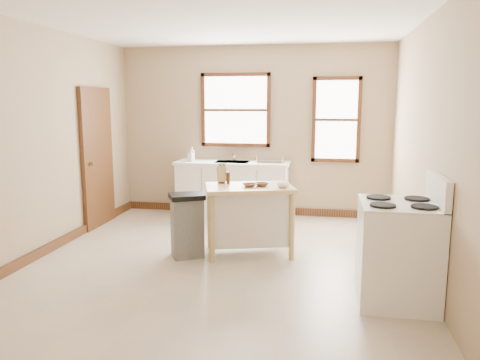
{
  "coord_description": "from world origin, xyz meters",
  "views": [
    {
      "loc": [
        1.18,
        -5.24,
        1.89
      ],
      "look_at": [
        0.15,
        0.4,
        0.92
      ],
      "focal_mm": 35.0,
      "sensor_mm": 36.0,
      "label": 1
    }
  ],
  "objects_px": {
    "kitchen_island": "(249,220)",
    "knife_block": "(222,175)",
    "soap_bottle_a": "(192,154)",
    "pepper_grinder": "(228,178)",
    "bowl_a": "(249,185)",
    "bowl_c": "(283,186)",
    "gas_stove": "(398,239)",
    "soap_bottle_b": "(191,155)",
    "trash_bin": "(187,225)",
    "dish_rack": "(271,160)",
    "bowl_b": "(262,184)"
  },
  "relations": [
    {
      "from": "kitchen_island",
      "to": "knife_block",
      "type": "relative_size",
      "value": 5.29
    },
    {
      "from": "soap_bottle_a",
      "to": "kitchen_island",
      "type": "xyz_separation_m",
      "value": [
        1.26,
        -1.85,
        -0.6
      ]
    },
    {
      "from": "pepper_grinder",
      "to": "bowl_a",
      "type": "bearing_deg",
      "value": -29.73
    },
    {
      "from": "bowl_a",
      "to": "bowl_c",
      "type": "xyz_separation_m",
      "value": [
        0.41,
        0.02,
        0.0
      ]
    },
    {
      "from": "pepper_grinder",
      "to": "gas_stove",
      "type": "distance_m",
      "value": 2.29
    },
    {
      "from": "kitchen_island",
      "to": "bowl_a",
      "type": "distance_m",
      "value": 0.46
    },
    {
      "from": "soap_bottle_b",
      "to": "trash_bin",
      "type": "xyz_separation_m",
      "value": [
        0.53,
        -2.03,
        -0.62
      ]
    },
    {
      "from": "soap_bottle_a",
      "to": "pepper_grinder",
      "type": "xyz_separation_m",
      "value": [
        0.97,
        -1.74,
        -0.1
      ]
    },
    {
      "from": "bowl_a",
      "to": "trash_bin",
      "type": "distance_m",
      "value": 0.91
    },
    {
      "from": "soap_bottle_a",
      "to": "bowl_c",
      "type": "relative_size",
      "value": 1.54
    },
    {
      "from": "soap_bottle_b",
      "to": "bowl_a",
      "type": "xyz_separation_m",
      "value": [
        1.27,
        -1.85,
        -0.13
      ]
    },
    {
      "from": "dish_rack",
      "to": "pepper_grinder",
      "type": "relative_size",
      "value": 2.89
    },
    {
      "from": "pepper_grinder",
      "to": "gas_stove",
      "type": "relative_size",
      "value": 0.12
    },
    {
      "from": "dish_rack",
      "to": "bowl_a",
      "type": "height_order",
      "value": "dish_rack"
    },
    {
      "from": "kitchen_island",
      "to": "bowl_a",
      "type": "xyz_separation_m",
      "value": [
        0.01,
        -0.06,
        0.45
      ]
    },
    {
      "from": "kitchen_island",
      "to": "pepper_grinder",
      "type": "distance_m",
      "value": 0.59
    },
    {
      "from": "pepper_grinder",
      "to": "trash_bin",
      "type": "height_order",
      "value": "pepper_grinder"
    },
    {
      "from": "soap_bottle_a",
      "to": "soap_bottle_b",
      "type": "height_order",
      "value": "soap_bottle_a"
    },
    {
      "from": "gas_stove",
      "to": "kitchen_island",
      "type": "bearing_deg",
      "value": 144.55
    },
    {
      "from": "knife_block",
      "to": "pepper_grinder",
      "type": "bearing_deg",
      "value": -45.29
    },
    {
      "from": "knife_block",
      "to": "bowl_c",
      "type": "relative_size",
      "value": 1.33
    },
    {
      "from": "kitchen_island",
      "to": "trash_bin",
      "type": "distance_m",
      "value": 0.77
    },
    {
      "from": "kitchen_island",
      "to": "gas_stove",
      "type": "xyz_separation_m",
      "value": [
        1.61,
        -1.14,
        0.18
      ]
    },
    {
      "from": "kitchen_island",
      "to": "knife_block",
      "type": "height_order",
      "value": "knife_block"
    },
    {
      "from": "kitchen_island",
      "to": "knife_block",
      "type": "bearing_deg",
      "value": 142.99
    },
    {
      "from": "knife_block",
      "to": "pepper_grinder",
      "type": "distance_m",
      "value": 0.1
    },
    {
      "from": "soap_bottle_a",
      "to": "pepper_grinder",
      "type": "relative_size",
      "value": 1.54
    },
    {
      "from": "trash_bin",
      "to": "knife_block",
      "type": "bearing_deg",
      "value": 19.45
    },
    {
      "from": "kitchen_island",
      "to": "bowl_c",
      "type": "xyz_separation_m",
      "value": [
        0.42,
        -0.04,
        0.46
      ]
    },
    {
      "from": "pepper_grinder",
      "to": "bowl_a",
      "type": "relative_size",
      "value": 0.92
    },
    {
      "from": "gas_stove",
      "to": "knife_block",
      "type": "bearing_deg",
      "value": 147.05
    },
    {
      "from": "kitchen_island",
      "to": "pepper_grinder",
      "type": "xyz_separation_m",
      "value": [
        -0.29,
        0.11,
        0.51
      ]
    },
    {
      "from": "soap_bottle_a",
      "to": "soap_bottle_b",
      "type": "distance_m",
      "value": 0.06
    },
    {
      "from": "bowl_c",
      "to": "trash_bin",
      "type": "xyz_separation_m",
      "value": [
        -1.15,
        -0.2,
        -0.5
      ]
    },
    {
      "from": "bowl_b",
      "to": "soap_bottle_a",
      "type": "bearing_deg",
      "value": 127.51
    },
    {
      "from": "knife_block",
      "to": "gas_stove",
      "type": "xyz_separation_m",
      "value": [
        1.98,
        -1.29,
        -0.35
      ]
    },
    {
      "from": "bowl_a",
      "to": "gas_stove",
      "type": "distance_m",
      "value": 1.95
    },
    {
      "from": "bowl_b",
      "to": "pepper_grinder",
      "type": "bearing_deg",
      "value": 167.65
    },
    {
      "from": "knife_block",
      "to": "bowl_c",
      "type": "height_order",
      "value": "knife_block"
    },
    {
      "from": "kitchen_island",
      "to": "bowl_c",
      "type": "distance_m",
      "value": 0.62
    },
    {
      "from": "knife_block",
      "to": "bowl_a",
      "type": "height_order",
      "value": "knife_block"
    },
    {
      "from": "kitchen_island",
      "to": "gas_stove",
      "type": "height_order",
      "value": "gas_stove"
    },
    {
      "from": "bowl_c",
      "to": "trash_bin",
      "type": "height_order",
      "value": "bowl_c"
    },
    {
      "from": "bowl_a",
      "to": "kitchen_island",
      "type": "bearing_deg",
      "value": 98.79
    },
    {
      "from": "bowl_a",
      "to": "bowl_b",
      "type": "bearing_deg",
      "value": 27.55
    },
    {
      "from": "dish_rack",
      "to": "bowl_c",
      "type": "distance_m",
      "value": 1.89
    },
    {
      "from": "kitchen_island",
      "to": "bowl_c",
      "type": "bearing_deg",
      "value": -21.21
    },
    {
      "from": "trash_bin",
      "to": "soap_bottle_a",
      "type": "bearing_deg",
      "value": 76.1
    },
    {
      "from": "pepper_grinder",
      "to": "gas_stove",
      "type": "bearing_deg",
      "value": -33.47
    },
    {
      "from": "bowl_a",
      "to": "soap_bottle_b",
      "type": "bearing_deg",
      "value": 124.5
    }
  ]
}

